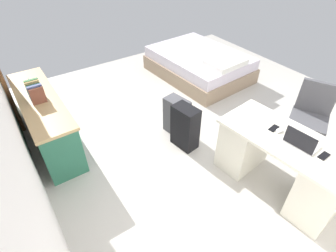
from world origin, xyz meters
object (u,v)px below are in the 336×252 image
Objects in this scene: credenza at (46,120)px; suitcase_spare_grey at (177,116)px; bed at (199,64)px; computer_mouse at (279,130)px; cell_phone_near_laptop at (324,156)px; cell_phone_by_mouse at (274,128)px; desk at (280,162)px; office_chair at (308,121)px; suitcase_black at (185,127)px; laptop at (301,142)px; figurine_small at (29,82)px.

suitcase_spare_grey is (-0.86, -1.61, -0.08)m from credenza.
bed is 2.78m from computer_mouse.
credenza is 13.24× the size of cell_phone_near_laptop.
cell_phone_near_laptop and cell_phone_by_mouse have the same top height.
credenza is 3.00m from computer_mouse.
suitcase_spare_grey is 4.13× the size of cell_phone_near_laptop.
desk is 0.83× the size of credenza.
credenza is (2.34, 1.99, -0.02)m from desk.
bed is at bearing -21.28° from desk.
computer_mouse is (-0.12, 0.88, 0.33)m from office_chair.
cell_phone_near_laptop reaches higher than suitcase_black.
computer_mouse reaches higher than cell_phone_near_laptop.
office_chair is 1.04m from laptop.
figurine_small is (2.73, 1.99, 0.40)m from desk.
office_chair is 0.48× the size of bed.
cell_phone_by_mouse is at bearing -162.84° from suitcase_black.
office_chair reaches higher than suitcase_black.
computer_mouse is 0.74× the size of cell_phone_by_mouse.
suitcase_black is 1.16m from cell_phone_by_mouse.
suitcase_spare_grey is (0.31, -0.08, -0.04)m from suitcase_black.
figurine_small is (1.25, 1.61, 0.50)m from suitcase_spare_grey.
desk is 0.76× the size of bed.
desk is 0.50m from cell_phone_near_laptop.
cell_phone_near_laptop is at bearing -169.86° from desk.
office_chair is at bearing -94.83° from cell_phone_by_mouse.
cell_phone_by_mouse is at bearing 157.31° from bed.
suitcase_black is 5.76× the size of figurine_small.
figurine_small reaches higher than suitcase_spare_grey.
computer_mouse is at bearing 157.99° from bed.
computer_mouse is at bearing -6.77° from desk.
laptop is at bearing 170.58° from cell_phone_by_mouse.
desk is 2.66× the size of suitcase_spare_grey.
office_chair is 1.67× the size of suitcase_spare_grey.
desk is at bearing 169.56° from cell_phone_by_mouse.
office_chair is 3.82m from figurine_small.
laptop is at bearing -176.75° from suitcase_spare_grey.
desk is 0.39m from computer_mouse.
bed is 3.22m from cell_phone_near_laptop.
desk is at bearing 0.38° from laptop.
cell_phone_by_mouse is at bearing 1.62° from computer_mouse.
desk is 1.53m from suitcase_spare_grey.
cell_phone_by_mouse is 1.24× the size of figurine_small.
laptop is at bearing -141.15° from credenza.
suitcase_spare_grey is at bearing 130.07° from bed.
suitcase_spare_grey is 5.62× the size of computer_mouse.
cell_phone_by_mouse is at bearing -137.01° from credenza.
office_chair is at bearing -67.07° from laptop.
cell_phone_near_laptop is 3.70m from figurine_small.
office_chair is (0.25, -0.90, 0.03)m from desk.
figurine_small is (3.08, 2.05, 0.04)m from cell_phone_near_laptop.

